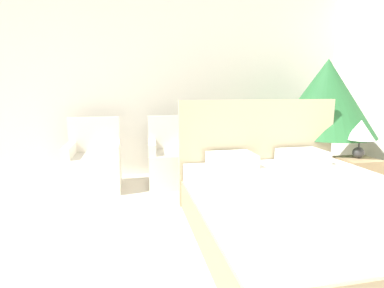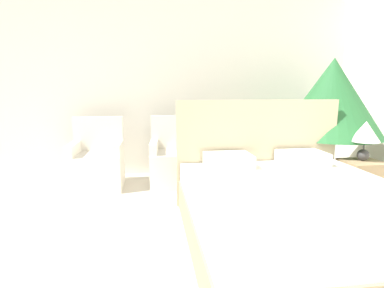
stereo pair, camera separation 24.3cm
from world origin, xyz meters
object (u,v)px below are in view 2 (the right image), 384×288
bed (293,210)px  armchair_near_window_left (97,166)px  armchair_near_window_right (175,164)px  nightstand (360,182)px  potted_palm (331,101)px  table_lamp (365,134)px

bed → armchair_near_window_left: bearing=138.5°
armchair_near_window_right → nightstand: 2.35m
bed → armchair_near_window_left: size_ratio=2.14×
bed → nightstand: size_ratio=4.00×
armchair_near_window_right → armchair_near_window_left: bearing=-176.5°
potted_palm → table_lamp: 0.73m
table_lamp → armchair_near_window_left: bearing=162.8°
bed → nightstand: bearing=31.3°
bed → table_lamp: size_ratio=4.43×
table_lamp → nightstand: bearing=-122.6°
nightstand → armchair_near_window_right: bearing=154.4°
armchair_near_window_left → potted_palm: 3.29m
armchair_near_window_right → potted_palm: size_ratio=0.55×
bed → potted_palm: bearing=50.0°
armchair_near_window_left → nightstand: size_ratio=1.86×
armchair_near_window_right → nightstand: (2.12, -1.01, -0.04)m
bed → table_lamp: (1.22, 0.76, 0.55)m
nightstand → armchair_near_window_left: bearing=162.3°
potted_palm → nightstand: 1.14m
armchair_near_window_left → armchair_near_window_right: size_ratio=1.00×
bed → armchair_near_window_right: bed is taller
bed → armchair_near_window_right: (-0.91, 1.75, 0.01)m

